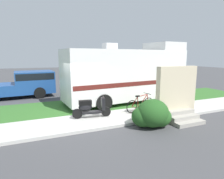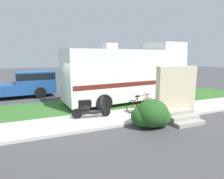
# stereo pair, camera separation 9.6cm
# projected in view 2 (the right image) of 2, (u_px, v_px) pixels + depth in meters

# --- Properties ---
(ground_plane) EXTENTS (80.00, 80.00, 0.00)m
(ground_plane) POSITION_uv_depth(u_px,v_px,m) (81.00, 115.00, 9.33)
(ground_plane) COLOR #424244
(sidewalk) EXTENTS (24.00, 2.00, 0.12)m
(sidewalk) POSITION_uv_depth(u_px,v_px,m) (87.00, 122.00, 8.22)
(sidewalk) COLOR beige
(sidewalk) RESTS_ON ground
(grass_strip) EXTENTS (24.00, 3.40, 0.08)m
(grass_strip) POSITION_uv_depth(u_px,v_px,m) (75.00, 107.00, 10.69)
(grass_strip) COLOR #336628
(grass_strip) RESTS_ON ground
(motorhome_rv) EXTENTS (7.76, 3.03, 3.69)m
(motorhome_rv) POSITION_uv_depth(u_px,v_px,m) (128.00, 74.00, 11.69)
(motorhome_rv) COLOR silver
(motorhome_rv) RESTS_ON ground
(scooter) EXTENTS (1.73, 0.55, 0.97)m
(scooter) POSITION_uv_depth(u_px,v_px,m) (90.00, 108.00, 8.52)
(scooter) COLOR black
(scooter) RESTS_ON ground
(bicycle) EXTENTS (1.68, 0.52, 0.88)m
(bicycle) POSITION_uv_depth(u_px,v_px,m) (140.00, 104.00, 9.44)
(bicycle) COLOR black
(bicycle) RESTS_ON ground
(pickup_truck_near) EXTENTS (5.75, 2.51, 1.77)m
(pickup_truck_near) POSITION_uv_depth(u_px,v_px,m) (22.00, 83.00, 13.31)
(pickup_truck_near) COLOR #1E478C
(pickup_truck_near) RESTS_ON ground
(porch_steps) EXTENTS (2.00, 1.26, 2.40)m
(porch_steps) POSITION_uv_depth(u_px,v_px,m) (177.00, 99.00, 8.52)
(porch_steps) COLOR #9E998E
(porch_steps) RESTS_ON ground
(bush_by_porch) EXTENTS (1.59, 1.19, 1.13)m
(bush_by_porch) POSITION_uv_depth(u_px,v_px,m) (151.00, 115.00, 7.63)
(bush_by_porch) COLOR #23511E
(bush_by_porch) RESTS_ON ground
(bottle_green) EXTENTS (0.07, 0.07, 0.27)m
(bottle_green) POSITION_uv_depth(u_px,v_px,m) (153.00, 112.00, 9.10)
(bottle_green) COLOR #B2B2B7
(bottle_green) RESTS_ON ground
(bottle_spare) EXTENTS (0.06, 0.06, 0.25)m
(bottle_spare) POSITION_uv_depth(u_px,v_px,m) (171.00, 105.00, 10.32)
(bottle_spare) COLOR #B2B2B7
(bottle_spare) RESTS_ON ground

